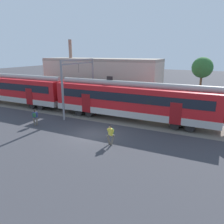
{
  "coord_description": "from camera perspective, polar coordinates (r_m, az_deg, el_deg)",
  "views": [
    {
      "loc": [
        9.93,
        -16.17,
        7.37
      ],
      "look_at": [
        0.81,
        2.53,
        1.6
      ],
      "focal_mm": 35.0,
      "sensor_mm": 36.0,
      "label": 1
    }
  ],
  "objects": [
    {
      "name": "pedestrian_yellow",
      "position": [
        17.72,
        -0.33,
        -5.6
      ],
      "size": [
        0.67,
        0.54,
        1.67
      ],
      "color": "#6B6051",
      "rests_on": "ground"
    },
    {
      "name": "background_building",
      "position": [
        33.81,
        -2.97,
        8.41
      ],
      "size": [
        18.1,
        5.0,
        9.2
      ],
      "color": "#B2A899",
      "rests_on": "ground"
    },
    {
      "name": "pedestrian_navy",
      "position": [
        23.69,
        -19.49,
        -1.03
      ],
      "size": [
        0.52,
        0.71,
        1.67
      ],
      "color": "#6B6051",
      "rests_on": "ground"
    },
    {
      "name": "catenary_gantry",
      "position": [
        26.63,
        -8.62,
        8.74
      ],
      "size": [
        0.24,
        6.64,
        6.53
      ],
      "color": "gray",
      "rests_on": "ground"
    },
    {
      "name": "commuter_train",
      "position": [
        27.93,
        -11.36,
        4.64
      ],
      "size": [
        38.05,
        3.07,
        4.73
      ],
      "color": "#B7B2AD",
      "rests_on": "ground"
    },
    {
      "name": "street_tree_right",
      "position": [
        34.55,
        22.52,
        10.6
      ],
      "size": [
        2.97,
        2.97,
        6.64
      ],
      "color": "brown",
      "rests_on": "ground"
    },
    {
      "name": "track_bed",
      "position": [
        29.96,
        -14.92,
        0.74
      ],
      "size": [
        80.0,
        4.4,
        0.01
      ],
      "primitive_type": "cube",
      "color": "slate",
      "rests_on": "ground"
    },
    {
      "name": "ground_plane",
      "position": [
        20.36,
        -5.21,
        -5.79
      ],
      "size": [
        160.0,
        160.0,
        0.0
      ],
      "primitive_type": "plane",
      "color": "#38383D"
    }
  ]
}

